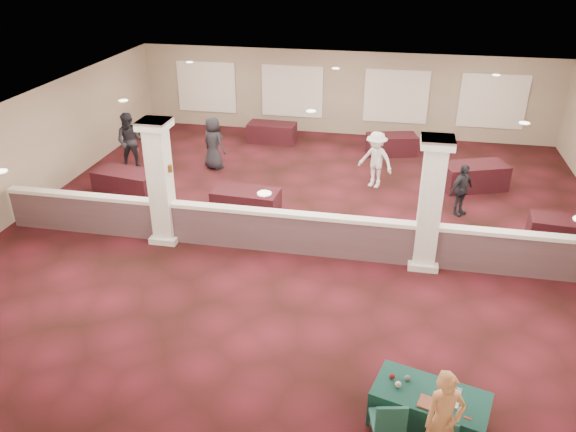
% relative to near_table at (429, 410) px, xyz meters
% --- Properties ---
extents(ground, '(16.00, 16.00, 0.00)m').
position_rel_near_table_xyz_m(ground, '(-2.99, 6.50, -0.34)').
color(ground, '#431018').
rests_on(ground, ground).
extents(wall_back, '(16.00, 0.04, 3.20)m').
position_rel_near_table_xyz_m(wall_back, '(-2.99, 14.50, 1.26)').
color(wall_back, gray).
rests_on(wall_back, ground).
extents(wall_front, '(16.00, 0.04, 3.20)m').
position_rel_near_table_xyz_m(wall_front, '(-2.99, -1.50, 1.26)').
color(wall_front, gray).
rests_on(wall_front, ground).
extents(wall_left, '(0.04, 16.00, 3.20)m').
position_rel_near_table_xyz_m(wall_left, '(-10.99, 6.50, 1.26)').
color(wall_left, gray).
rests_on(wall_left, ground).
extents(ceiling, '(16.00, 16.00, 0.02)m').
position_rel_near_table_xyz_m(ceiling, '(-2.99, 6.50, 2.86)').
color(ceiling, white).
rests_on(ceiling, wall_back).
extents(partition_wall, '(15.60, 0.28, 1.10)m').
position_rel_near_table_xyz_m(partition_wall, '(-2.99, 5.00, 0.23)').
color(partition_wall, '#4F3539').
rests_on(partition_wall, ground).
extents(column_left, '(0.72, 0.72, 3.20)m').
position_rel_near_table_xyz_m(column_left, '(-6.49, 5.00, 1.30)').
color(column_left, white).
rests_on(column_left, ground).
extents(column_right, '(0.72, 0.72, 3.20)m').
position_rel_near_table_xyz_m(column_right, '(0.01, 5.00, 1.30)').
color(column_right, white).
rests_on(column_right, ground).
extents(sconce_left, '(0.12, 0.12, 0.18)m').
position_rel_near_table_xyz_m(sconce_left, '(-6.77, 5.00, 1.66)').
color(sconce_left, brown).
rests_on(sconce_left, column_left).
extents(sconce_right, '(0.12, 0.12, 0.18)m').
position_rel_near_table_xyz_m(sconce_right, '(-6.21, 5.00, 1.66)').
color(sconce_right, brown).
rests_on(sconce_right, column_left).
extents(near_table, '(1.94, 1.32, 0.68)m').
position_rel_near_table_xyz_m(near_table, '(0.00, 0.00, 0.00)').
color(near_table, '#0E3427').
rests_on(near_table, ground).
extents(conf_chair_side, '(0.59, 0.59, 0.98)m').
position_rel_near_table_xyz_m(conf_chair_side, '(-0.63, -0.59, 0.24)').
color(conf_chair_side, '#1B4F47').
rests_on(conf_chair_side, ground).
extents(woman, '(0.71, 0.60, 1.69)m').
position_rel_near_table_xyz_m(woman, '(0.13, -0.70, 0.51)').
color(woman, '#F6AB6B').
rests_on(woman, ground).
extents(far_table_front_left, '(2.00, 1.22, 0.76)m').
position_rel_near_table_xyz_m(far_table_front_left, '(-8.72, 7.41, 0.04)').
color(far_table_front_left, black).
rests_on(far_table_front_left, ground).
extents(far_table_front_center, '(1.88, 1.03, 0.74)m').
position_rel_near_table_xyz_m(far_table_front_center, '(-4.84, 6.80, 0.03)').
color(far_table_front_center, black).
rests_on(far_table_front_center, ground).
extents(far_table_front_right, '(1.72, 0.98, 0.67)m').
position_rel_near_table_xyz_m(far_table_front_right, '(3.51, 6.80, -0.01)').
color(far_table_front_right, black).
rests_on(far_table_front_right, ground).
extents(far_table_back_left, '(1.80, 0.95, 0.72)m').
position_rel_near_table_xyz_m(far_table_back_left, '(-5.49, 13.00, 0.02)').
color(far_table_back_left, black).
rests_on(far_table_back_left, ground).
extents(far_table_back_center, '(1.90, 1.28, 0.71)m').
position_rel_near_table_xyz_m(far_table_back_center, '(-0.99, 12.54, 0.01)').
color(far_table_back_center, black).
rests_on(far_table_back_center, ground).
extents(far_table_back_right, '(2.16, 1.61, 0.79)m').
position_rel_near_table_xyz_m(far_table_back_right, '(1.59, 9.96, 0.05)').
color(far_table_back_right, black).
rests_on(far_table_back_right, ground).
extents(attendee_a, '(1.00, 0.68, 1.91)m').
position_rel_near_table_xyz_m(attendee_a, '(-9.49, 9.45, 0.61)').
color(attendee_a, black).
rests_on(attendee_a, ground).
extents(attendee_b, '(1.25, 0.97, 1.78)m').
position_rel_near_table_xyz_m(attendee_b, '(-1.42, 9.50, 0.55)').
color(attendee_b, silver).
rests_on(attendee_b, ground).
extents(attendee_c, '(0.91, 0.91, 1.49)m').
position_rel_near_table_xyz_m(attendee_c, '(1.03, 8.00, 0.40)').
color(attendee_c, black).
rests_on(attendee_c, ground).
extents(attendee_d, '(0.99, 0.83, 1.77)m').
position_rel_near_table_xyz_m(attendee_d, '(-6.81, 10.00, 0.55)').
color(attendee_d, black).
rests_on(attendee_d, ground).
extents(laptop_base, '(0.35, 0.29, 0.02)m').
position_rel_near_table_xyz_m(laptop_base, '(0.26, -0.12, 0.35)').
color(laptop_base, silver).
rests_on(laptop_base, near_table).
extents(laptop_screen, '(0.30, 0.09, 0.20)m').
position_rel_near_table_xyz_m(laptop_screen, '(0.29, -0.01, 0.46)').
color(laptop_screen, silver).
rests_on(laptop_screen, near_table).
extents(screen_glow, '(0.27, 0.08, 0.18)m').
position_rel_near_table_xyz_m(screen_glow, '(0.28, -0.02, 0.45)').
color(screen_glow, silver).
rests_on(screen_glow, near_table).
extents(knitting, '(0.43, 0.37, 0.03)m').
position_rel_near_table_xyz_m(knitting, '(-0.02, -0.24, 0.35)').
color(knitting, '#CF4721').
rests_on(knitting, near_table).
extents(yarn_cream, '(0.10, 0.10, 0.10)m').
position_rel_near_table_xyz_m(yarn_cream, '(-0.52, 0.04, 0.39)').
color(yarn_cream, beige).
rests_on(yarn_cream, near_table).
extents(yarn_red, '(0.09, 0.09, 0.09)m').
position_rel_near_table_xyz_m(yarn_red, '(-0.62, 0.22, 0.39)').
color(yarn_red, maroon).
rests_on(yarn_red, near_table).
extents(yarn_grey, '(0.10, 0.10, 0.10)m').
position_rel_near_table_xyz_m(yarn_grey, '(-0.38, 0.22, 0.39)').
color(yarn_grey, '#55555B').
rests_on(yarn_grey, near_table).
extents(scissors, '(0.12, 0.06, 0.01)m').
position_rel_near_table_xyz_m(scissors, '(0.52, -0.41, 0.35)').
color(scissors, red).
rests_on(scissors, near_table).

